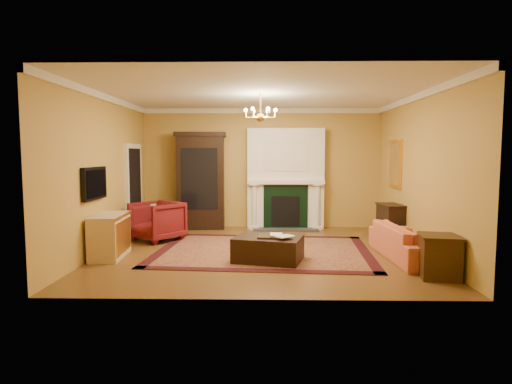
{
  "coord_description": "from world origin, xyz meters",
  "views": [
    {
      "loc": [
        0.08,
        -8.11,
        1.88
      ],
      "look_at": [
        -0.09,
        0.3,
        1.12
      ],
      "focal_mm": 30.0,
      "sensor_mm": 36.0,
      "label": 1
    }
  ],
  "objects_px": {
    "china_cabinet": "(201,183)",
    "console_table": "(391,224)",
    "commode": "(110,236)",
    "end_table": "(439,258)",
    "wingback_armchair": "(157,219)",
    "leather_ottoman": "(268,248)",
    "pedestal_table": "(151,217)",
    "coral_sofa": "(408,237)"
  },
  "relations": [
    {
      "from": "china_cabinet",
      "to": "console_table",
      "type": "relative_size",
      "value": 2.97
    },
    {
      "from": "end_table",
      "to": "commode",
      "type": "bearing_deg",
      "value": 167.55
    },
    {
      "from": "china_cabinet",
      "to": "console_table",
      "type": "xyz_separation_m",
      "value": [
        4.29,
        -1.51,
        -0.76
      ]
    },
    {
      "from": "china_cabinet",
      "to": "console_table",
      "type": "distance_m",
      "value": 4.61
    },
    {
      "from": "commode",
      "to": "console_table",
      "type": "height_order",
      "value": "commode"
    },
    {
      "from": "console_table",
      "to": "leather_ottoman",
      "type": "xyz_separation_m",
      "value": [
        -2.63,
        -1.75,
        -0.16
      ]
    },
    {
      "from": "console_table",
      "to": "wingback_armchair",
      "type": "bearing_deg",
      "value": 173.34
    },
    {
      "from": "wingback_armchair",
      "to": "leather_ottoman",
      "type": "distance_m",
      "value": 2.97
    },
    {
      "from": "leather_ottoman",
      "to": "commode",
      "type": "bearing_deg",
      "value": -170.09
    },
    {
      "from": "china_cabinet",
      "to": "pedestal_table",
      "type": "bearing_deg",
      "value": -139.42
    },
    {
      "from": "coral_sofa",
      "to": "end_table",
      "type": "xyz_separation_m",
      "value": [
        0.08,
        -1.18,
        -0.09
      ]
    },
    {
      "from": "china_cabinet",
      "to": "coral_sofa",
      "type": "distance_m",
      "value": 5.2
    },
    {
      "from": "end_table",
      "to": "console_table",
      "type": "bearing_deg",
      "value": 88.73
    },
    {
      "from": "console_table",
      "to": "coral_sofa",
      "type": "bearing_deg",
      "value": -101.88
    },
    {
      "from": "end_table",
      "to": "console_table",
      "type": "distance_m",
      "value": 2.71
    },
    {
      "from": "wingback_armchair",
      "to": "china_cabinet",
      "type": "bearing_deg",
      "value": 102.78
    },
    {
      "from": "coral_sofa",
      "to": "leather_ottoman",
      "type": "bearing_deg",
      "value": 92.17
    },
    {
      "from": "wingback_armchair",
      "to": "coral_sofa",
      "type": "xyz_separation_m",
      "value": [
        4.89,
        -1.52,
        -0.06
      ]
    },
    {
      "from": "commode",
      "to": "coral_sofa",
      "type": "distance_m",
      "value": 5.37
    },
    {
      "from": "commode",
      "to": "china_cabinet",
      "type": "bearing_deg",
      "value": 64.29
    },
    {
      "from": "coral_sofa",
      "to": "china_cabinet",
      "type": "bearing_deg",
      "value": 50.86
    },
    {
      "from": "commode",
      "to": "end_table",
      "type": "bearing_deg",
      "value": -16.18
    },
    {
      "from": "commode",
      "to": "console_table",
      "type": "xyz_separation_m",
      "value": [
        5.51,
        1.51,
        -0.0
      ]
    },
    {
      "from": "console_table",
      "to": "leather_ottoman",
      "type": "relative_size",
      "value": 0.69
    },
    {
      "from": "china_cabinet",
      "to": "leather_ottoman",
      "type": "distance_m",
      "value": 3.77
    },
    {
      "from": "pedestal_table",
      "to": "console_table",
      "type": "xyz_separation_m",
      "value": [
        5.31,
        -0.53,
        -0.05
      ]
    },
    {
      "from": "end_table",
      "to": "leather_ottoman",
      "type": "distance_m",
      "value": 2.75
    },
    {
      "from": "wingback_armchair",
      "to": "pedestal_table",
      "type": "relative_size",
      "value": 1.25
    },
    {
      "from": "china_cabinet",
      "to": "end_table",
      "type": "xyz_separation_m",
      "value": [
        4.23,
        -4.22,
        -0.84
      ]
    },
    {
      "from": "china_cabinet",
      "to": "pedestal_table",
      "type": "distance_m",
      "value": 1.58
    },
    {
      "from": "console_table",
      "to": "leather_ottoman",
      "type": "bearing_deg",
      "value": -153.14
    },
    {
      "from": "leather_ottoman",
      "to": "end_table",
      "type": "bearing_deg",
      "value": -5.66
    },
    {
      "from": "leather_ottoman",
      "to": "wingback_armchair",
      "type": "bearing_deg",
      "value": 158.7
    },
    {
      "from": "pedestal_table",
      "to": "end_table",
      "type": "distance_m",
      "value": 6.17
    },
    {
      "from": "china_cabinet",
      "to": "commode",
      "type": "bearing_deg",
      "value": -115.42
    },
    {
      "from": "pedestal_table",
      "to": "end_table",
      "type": "relative_size",
      "value": 1.19
    },
    {
      "from": "coral_sofa",
      "to": "end_table",
      "type": "relative_size",
      "value": 3.3
    },
    {
      "from": "wingback_armchair",
      "to": "console_table",
      "type": "height_order",
      "value": "wingback_armchair"
    },
    {
      "from": "commode",
      "to": "wingback_armchair",
      "type": "bearing_deg",
      "value": 68.21
    },
    {
      "from": "wingback_armchair",
      "to": "pedestal_table",
      "type": "distance_m",
      "value": 0.61
    },
    {
      "from": "commode",
      "to": "end_table",
      "type": "relative_size",
      "value": 1.67
    },
    {
      "from": "china_cabinet",
      "to": "leather_ottoman",
      "type": "bearing_deg",
      "value": -66.47
    }
  ]
}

